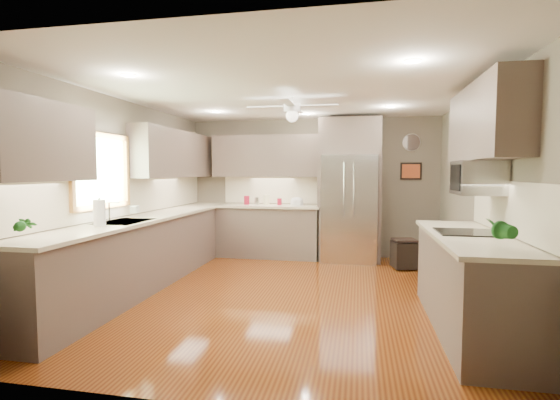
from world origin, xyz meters
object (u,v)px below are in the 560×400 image
(potted_plant_right, at_px, (500,229))
(paper_towel, at_px, (99,213))
(potted_plant_left, at_px, (22,225))
(stool, at_px, (405,254))
(canister_b, at_px, (257,201))
(canister_c, at_px, (266,200))
(soap_bottle, at_px, (136,209))
(microwave, at_px, (477,178))
(canister_a, at_px, (247,200))
(bowl, at_px, (297,204))
(refrigerator, at_px, (349,192))
(canister_d, at_px, (279,202))

(potted_plant_right, height_order, paper_towel, potted_plant_right)
(potted_plant_left, xyz_separation_m, stool, (3.55, 3.67, -0.85))
(canister_b, height_order, canister_c, canister_c)
(soap_bottle, xyz_separation_m, potted_plant_right, (3.98, -1.59, 0.06))
(canister_c, distance_m, microwave, 3.96)
(potted_plant_left, height_order, microwave, microwave)
(canister_c, distance_m, stool, 2.55)
(canister_a, xyz_separation_m, bowl, (0.92, 0.01, -0.05))
(canister_c, height_order, stool, canister_c)
(canister_b, xyz_separation_m, microwave, (2.98, -2.75, 0.47))
(canister_b, distance_m, microwave, 4.08)
(soap_bottle, relative_size, potted_plant_right, 0.62)
(bowl, distance_m, refrigerator, 0.95)
(bowl, bearing_deg, potted_plant_left, -112.59)
(potted_plant_left, distance_m, paper_towel, 1.05)
(bowl, bearing_deg, canister_b, -179.11)
(canister_d, xyz_separation_m, refrigerator, (1.24, -0.04, 0.19))
(canister_d, xyz_separation_m, potted_plant_left, (-1.43, -4.18, 0.09))
(stool, bearing_deg, soap_bottle, -155.00)
(canister_b, xyz_separation_m, stool, (2.54, -0.50, -0.77))
(paper_towel, bearing_deg, refrigerator, 49.28)
(canister_a, bearing_deg, potted_plant_left, -101.10)
(potted_plant_right, relative_size, bowl, 1.41)
(canister_a, relative_size, canister_c, 0.89)
(soap_bottle, distance_m, potted_plant_left, 1.97)
(canister_b, relative_size, canister_d, 1.09)
(canister_a, relative_size, potted_plant_left, 0.56)
(potted_plant_right, distance_m, stool, 3.42)
(canister_a, xyz_separation_m, paper_towel, (-0.81, -3.12, 0.06))
(canister_a, relative_size, stool, 0.36)
(canister_d, height_order, potted_plant_left, potted_plant_left)
(stool, bearing_deg, potted_plant_left, -134.09)
(canister_d, distance_m, potted_plant_right, 4.53)
(canister_b, distance_m, potted_plant_left, 4.29)
(soap_bottle, height_order, paper_towel, paper_towel)
(soap_bottle, height_order, bowl, soap_bottle)
(potted_plant_left, relative_size, refrigerator, 0.12)
(paper_towel, bearing_deg, canister_c, 69.46)
(canister_b, distance_m, paper_towel, 3.28)
(canister_a, distance_m, potted_plant_left, 4.25)
(potted_plant_left, xyz_separation_m, bowl, (1.74, 4.18, -0.12))
(soap_bottle, relative_size, potted_plant_left, 0.69)
(potted_plant_right, bearing_deg, canister_a, 128.92)
(potted_plant_right, bearing_deg, canister_d, 122.87)
(canister_c, xyz_separation_m, potted_plant_right, (2.70, -3.81, 0.07))
(canister_b, height_order, microwave, microwave)
(potted_plant_right, distance_m, microwave, 1.12)
(microwave, bearing_deg, canister_d, 132.99)
(microwave, height_order, paper_towel, microwave)
(canister_a, bearing_deg, soap_bottle, -112.51)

